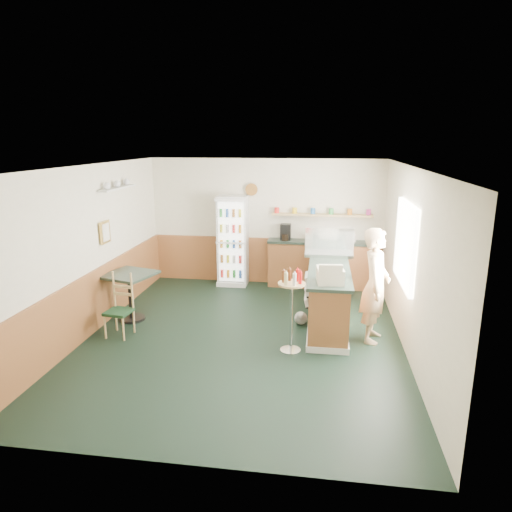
% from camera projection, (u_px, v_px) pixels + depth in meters
% --- Properties ---
extents(ground, '(6.00, 6.00, 0.00)m').
position_uv_depth(ground, '(242.00, 337.00, 7.33)').
color(ground, black).
rests_on(ground, ground).
extents(room_envelope, '(5.04, 6.02, 2.72)m').
position_uv_depth(room_envelope, '(236.00, 235.00, 7.68)').
color(room_envelope, beige).
rests_on(room_envelope, ground).
extents(service_counter, '(0.68, 3.01, 1.01)m').
position_uv_depth(service_counter, '(328.00, 292.00, 8.05)').
color(service_counter, brown).
rests_on(service_counter, ground).
extents(back_counter, '(2.24, 0.42, 1.69)m').
position_uv_depth(back_counter, '(320.00, 262.00, 9.71)').
color(back_counter, brown).
rests_on(back_counter, ground).
extents(drinks_fridge, '(0.64, 0.54, 1.93)m').
position_uv_depth(drinks_fridge, '(233.00, 241.00, 9.81)').
color(drinks_fridge, white).
rests_on(drinks_fridge, ground).
extents(display_case, '(0.88, 0.46, 0.50)m').
position_uv_depth(display_case, '(329.00, 242.00, 8.34)').
color(display_case, silver).
rests_on(display_case, service_counter).
extents(cash_register, '(0.42, 0.44, 0.22)m').
position_uv_depth(cash_register, '(330.00, 275.00, 6.79)').
color(cash_register, beige).
rests_on(cash_register, service_counter).
extents(shopkeeper, '(0.54, 0.67, 1.80)m').
position_uv_depth(shopkeeper, '(375.00, 285.00, 7.02)').
color(shopkeeper, tan).
rests_on(shopkeeper, ground).
extents(condiment_stand, '(0.40, 0.40, 1.25)m').
position_uv_depth(condiment_stand, '(291.00, 300.00, 6.66)').
color(condiment_stand, silver).
rests_on(condiment_stand, ground).
extents(newspaper_rack, '(0.09, 0.48, 0.56)m').
position_uv_depth(newspaper_rack, '(308.00, 290.00, 8.06)').
color(newspaper_rack, black).
rests_on(newspaper_rack, ground).
extents(cafe_table, '(0.96, 0.96, 0.85)m').
position_uv_depth(cafe_table, '(130.00, 287.00, 7.90)').
color(cafe_table, black).
rests_on(cafe_table, ground).
extents(cafe_chair, '(0.42, 0.42, 1.02)m').
position_uv_depth(cafe_chair, '(120.00, 303.00, 7.34)').
color(cafe_chair, black).
rests_on(cafe_chair, ground).
extents(dog_doorstop, '(0.22, 0.29, 0.27)m').
position_uv_depth(dog_doorstop, '(301.00, 318.00, 7.79)').
color(dog_doorstop, '#989993').
rests_on(dog_doorstop, ground).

